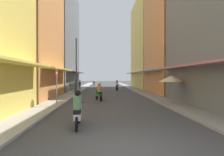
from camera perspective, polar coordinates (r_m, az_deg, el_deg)
ground_plane at (r=26.72m, az=-1.64°, el=-4.06°), size 114.02×114.02×0.00m
sidewalk_left at (r=26.97m, az=-11.18°, el=-3.90°), size 1.65×59.83×0.12m
sidewalk_right at (r=27.20m, az=7.82°, el=-3.86°), size 1.65×59.83×0.12m
building_left_mid at (r=19.08m, az=-27.72°, el=17.08°), size 7.05×8.18×15.17m
building_left_far at (r=29.32m, az=-18.49°, el=12.20°), size 7.05×12.91×16.17m
building_right_mid at (r=23.15m, az=20.49°, el=14.56°), size 7.05×8.26×15.52m
building_right_far at (r=32.47m, az=13.20°, el=10.68°), size 7.05×11.18×15.76m
motorbike_white at (r=7.40m, az=-11.33°, el=-10.46°), size 0.55×1.81×1.58m
motorbike_black at (r=42.47m, az=-6.03°, el=-1.70°), size 0.55×1.81×0.96m
motorbike_green at (r=15.11m, az=-4.38°, el=-4.86°), size 0.75×1.74×1.58m
motorbike_blue at (r=25.82m, az=1.71°, el=-2.65°), size 0.66×1.78×1.58m
pedestrian_far at (r=27.38m, az=-10.66°, el=-2.03°), size 0.44×0.44×1.63m
pedestrian_crossing at (r=24.21m, az=-11.98°, el=-2.68°), size 0.34×0.34×1.57m
vendor_umbrella at (r=13.24m, az=19.12°, el=-0.20°), size 1.82×1.82×2.18m
utility_pole at (r=21.38m, az=-11.74°, el=4.15°), size 0.20×1.20×6.81m
street_sign_no_entry at (r=12.11m, az=-17.91°, el=-1.39°), size 0.07×0.60×2.65m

